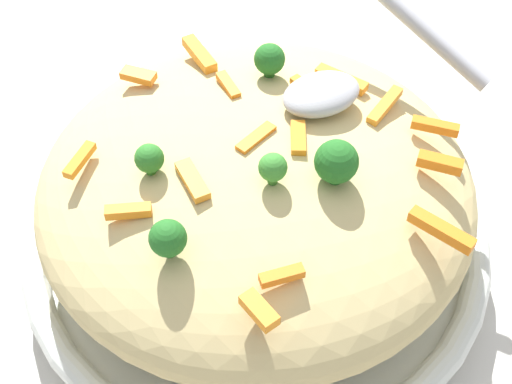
# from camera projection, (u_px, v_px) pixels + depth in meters

# --- Properties ---
(ground_plane) EXTENTS (2.40, 2.40, 0.00)m
(ground_plane) POSITION_uv_depth(u_px,v_px,m) (256.00, 257.00, 0.56)
(ground_plane) COLOR beige
(serving_bowl) EXTENTS (0.35, 0.35, 0.04)m
(serving_bowl) POSITION_uv_depth(u_px,v_px,m) (256.00, 239.00, 0.54)
(serving_bowl) COLOR silver
(serving_bowl) RESTS_ON ground_plane
(pasta_mound) EXTENTS (0.31, 0.30, 0.10)m
(pasta_mound) POSITION_uv_depth(u_px,v_px,m) (256.00, 187.00, 0.49)
(pasta_mound) COLOR #D1BA7A
(pasta_mound) RESTS_ON serving_bowl
(carrot_piece_0) EXTENTS (0.02, 0.03, 0.01)m
(carrot_piece_0) POSITION_uv_depth(u_px,v_px,m) (138.00, 75.00, 0.51)
(carrot_piece_0) COLOR orange
(carrot_piece_0) RESTS_ON pasta_mound
(carrot_piece_1) EXTENTS (0.01, 0.03, 0.01)m
(carrot_piece_1) POSITION_uv_depth(u_px,v_px,m) (259.00, 310.00, 0.38)
(carrot_piece_1) COLOR orange
(carrot_piece_1) RESTS_ON pasta_mound
(carrot_piece_2) EXTENTS (0.03, 0.02, 0.01)m
(carrot_piece_2) POSITION_uv_depth(u_px,v_px,m) (257.00, 139.00, 0.46)
(carrot_piece_2) COLOR orange
(carrot_piece_2) RESTS_ON pasta_mound
(carrot_piece_3) EXTENTS (0.03, 0.03, 0.01)m
(carrot_piece_3) POSITION_uv_depth(u_px,v_px,m) (435.00, 126.00, 0.47)
(carrot_piece_3) COLOR orange
(carrot_piece_3) RESTS_ON pasta_mound
(carrot_piece_4) EXTENTS (0.01, 0.03, 0.01)m
(carrot_piece_4) POSITION_uv_depth(u_px,v_px,m) (193.00, 180.00, 0.43)
(carrot_piece_4) COLOR orange
(carrot_piece_4) RESTS_ON pasta_mound
(carrot_piece_5) EXTENTS (0.01, 0.03, 0.01)m
(carrot_piece_5) POSITION_uv_depth(u_px,v_px,m) (228.00, 86.00, 0.49)
(carrot_piece_5) COLOR orange
(carrot_piece_5) RESTS_ON pasta_mound
(carrot_piece_6) EXTENTS (0.03, 0.02, 0.01)m
(carrot_piece_6) POSITION_uv_depth(u_px,v_px,m) (80.00, 160.00, 0.45)
(carrot_piece_6) COLOR orange
(carrot_piece_6) RESTS_ON pasta_mound
(carrot_piece_7) EXTENTS (0.02, 0.04, 0.01)m
(carrot_piece_7) POSITION_uv_depth(u_px,v_px,m) (441.00, 230.00, 0.41)
(carrot_piece_7) COLOR orange
(carrot_piece_7) RESTS_ON pasta_mound
(carrot_piece_8) EXTENTS (0.03, 0.02, 0.01)m
(carrot_piece_8) POSITION_uv_depth(u_px,v_px,m) (128.00, 211.00, 0.42)
(carrot_piece_8) COLOR orange
(carrot_piece_8) RESTS_ON pasta_mound
(carrot_piece_9) EXTENTS (0.03, 0.03, 0.01)m
(carrot_piece_9) POSITION_uv_depth(u_px,v_px,m) (440.00, 163.00, 0.45)
(carrot_piece_9) COLOR orange
(carrot_piece_9) RESTS_ON pasta_mound
(carrot_piece_10) EXTENTS (0.03, 0.01, 0.01)m
(carrot_piece_10) POSITION_uv_depth(u_px,v_px,m) (282.00, 276.00, 0.39)
(carrot_piece_10) COLOR orange
(carrot_piece_10) RESTS_ON pasta_mound
(carrot_piece_11) EXTENTS (0.01, 0.04, 0.01)m
(carrot_piece_11) POSITION_uv_depth(u_px,v_px,m) (199.00, 54.00, 0.52)
(carrot_piece_11) COLOR orange
(carrot_piece_11) RESTS_ON pasta_mound
(carrot_piece_12) EXTENTS (0.03, 0.04, 0.01)m
(carrot_piece_12) POSITION_uv_depth(u_px,v_px,m) (341.00, 79.00, 0.50)
(carrot_piece_12) COLOR orange
(carrot_piece_12) RESTS_ON pasta_mound
(carrot_piece_13) EXTENTS (0.02, 0.03, 0.01)m
(carrot_piece_13) POSITION_uv_depth(u_px,v_px,m) (298.00, 139.00, 0.46)
(carrot_piece_13) COLOR orange
(carrot_piece_13) RESTS_ON pasta_mound
(carrot_piece_14) EXTENTS (0.01, 0.03, 0.01)m
(carrot_piece_14) POSITION_uv_depth(u_px,v_px,m) (307.00, 89.00, 0.49)
(carrot_piece_14) COLOR orange
(carrot_piece_14) RESTS_ON pasta_mound
(carrot_piece_15) EXTENTS (0.04, 0.03, 0.01)m
(carrot_piece_15) POSITION_uv_depth(u_px,v_px,m) (385.00, 105.00, 0.49)
(carrot_piece_15) COLOR orange
(carrot_piece_15) RESTS_ON pasta_mound
(broccoli_floret_0) EXTENTS (0.02, 0.02, 0.02)m
(broccoli_floret_0) POSITION_uv_depth(u_px,v_px,m) (273.00, 168.00, 0.43)
(broccoli_floret_0) COLOR #377928
(broccoli_floret_0) RESTS_ON pasta_mound
(broccoli_floret_1) EXTENTS (0.02, 0.02, 0.02)m
(broccoli_floret_1) POSITION_uv_depth(u_px,v_px,m) (149.00, 159.00, 0.44)
(broccoli_floret_1) COLOR #296820
(broccoli_floret_1) RESTS_ON pasta_mound
(broccoli_floret_2) EXTENTS (0.02, 0.02, 0.03)m
(broccoli_floret_2) POSITION_uv_depth(u_px,v_px,m) (270.00, 60.00, 0.50)
(broccoli_floret_2) COLOR #205B1C
(broccoli_floret_2) RESTS_ON pasta_mound
(broccoli_floret_3) EXTENTS (0.02, 0.02, 0.03)m
(broccoli_floret_3) POSITION_uv_depth(u_px,v_px,m) (168.00, 239.00, 0.40)
(broccoli_floret_3) COLOR #205B1C
(broccoli_floret_3) RESTS_ON pasta_mound
(broccoli_floret_4) EXTENTS (0.03, 0.03, 0.03)m
(broccoli_floret_4) POSITION_uv_depth(u_px,v_px,m) (336.00, 162.00, 0.43)
(broccoli_floret_4) COLOR #205B1C
(broccoli_floret_4) RESTS_ON pasta_mound
(serving_spoon) EXTENTS (0.14, 0.16, 0.07)m
(serving_spoon) POSITION_uv_depth(u_px,v_px,m) (349.00, 59.00, 0.48)
(serving_spoon) COLOR #B7B7BC
(serving_spoon) RESTS_ON pasta_mound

